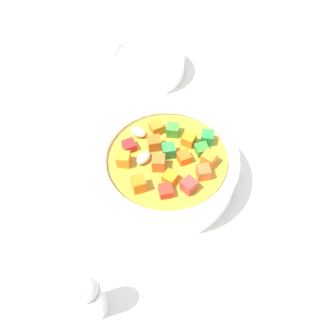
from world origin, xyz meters
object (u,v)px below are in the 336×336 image
(soup_bowl_main, at_px, (168,166))
(spoon, at_px, (280,195))
(side_bowl_small, at_px, (148,62))
(pepper_shaker, at_px, (89,297))

(soup_bowl_main, relative_size, spoon, 0.80)
(side_bowl_small, bearing_deg, soup_bowl_main, -72.55)
(spoon, bearing_deg, side_bowl_small, 55.33)
(spoon, height_order, side_bowl_small, side_bowl_small)
(spoon, bearing_deg, soup_bowl_main, 98.28)
(spoon, xyz_separation_m, pepper_shaker, (-0.20, -0.18, 0.03))
(spoon, height_order, pepper_shaker, pepper_shaker)
(spoon, relative_size, side_bowl_small, 1.86)
(soup_bowl_main, xyz_separation_m, spoon, (0.15, -0.01, -0.03))
(soup_bowl_main, height_order, side_bowl_small, soup_bowl_main)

